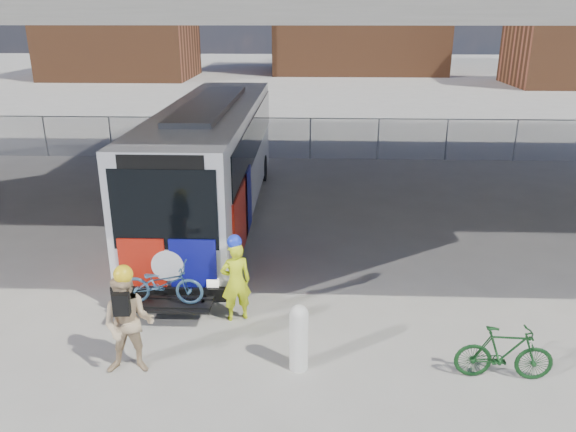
# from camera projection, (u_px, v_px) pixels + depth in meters

# --- Properties ---
(ground) EXTENTS (160.00, 160.00, 0.00)m
(ground) POSITION_uv_depth(u_px,v_px,m) (268.00, 276.00, 14.00)
(ground) COLOR #9E9991
(ground) RESTS_ON ground
(bus) EXTENTS (2.67, 12.90, 3.69)m
(bus) POSITION_uv_depth(u_px,v_px,m) (213.00, 153.00, 17.32)
(bus) COLOR silver
(bus) RESTS_ON ground
(chainlink_fence) EXTENTS (30.00, 0.06, 30.00)m
(chainlink_fence) POSITION_uv_depth(u_px,v_px,m) (288.00, 127.00, 24.78)
(chainlink_fence) COLOR gray
(chainlink_fence) RESTS_ON ground
(brick_buildings) EXTENTS (54.00, 22.00, 12.00)m
(brick_buildings) POSITION_uv_depth(u_px,v_px,m) (314.00, 21.00, 57.40)
(brick_buildings) COLOR brown
(brick_buildings) RESTS_ON ground
(bollard) EXTENTS (0.34, 0.34, 1.30)m
(bollard) POSITION_uv_depth(u_px,v_px,m) (299.00, 335.00, 10.12)
(bollard) COLOR white
(bollard) RESTS_ON ground
(cyclist_hivis) EXTENTS (0.75, 0.62, 1.93)m
(cyclist_hivis) POSITION_uv_depth(u_px,v_px,m) (236.00, 279.00, 11.72)
(cyclist_hivis) COLOR #DDF319
(cyclist_hivis) RESTS_ON ground
(cyclist_tan) EXTENTS (1.00, 0.81, 2.12)m
(cyclist_tan) POSITION_uv_depth(u_px,v_px,m) (128.00, 323.00, 9.94)
(cyclist_tan) COLOR tan
(cyclist_tan) RESTS_ON ground
(bike_parked) EXTENTS (1.74, 0.57, 1.03)m
(bike_parked) POSITION_uv_depth(u_px,v_px,m) (504.00, 353.00, 9.90)
(bike_parked) COLOR #123A17
(bike_parked) RESTS_ON ground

